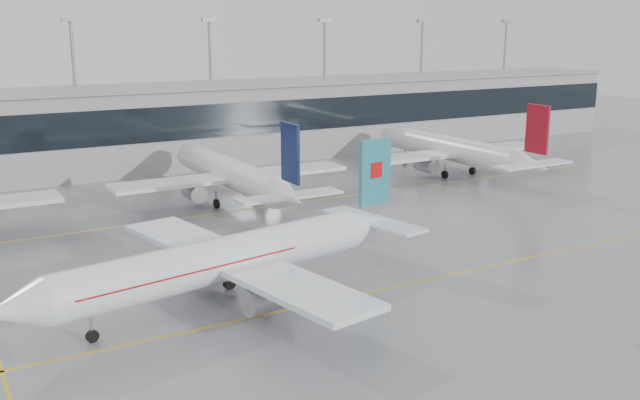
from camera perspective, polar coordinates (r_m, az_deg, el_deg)
ground at (r=60.13m, az=5.73°, el=-6.99°), size 320.00×320.00×0.00m
taxi_line_main at (r=60.13m, az=5.73°, el=-6.99°), size 120.00×0.25×0.01m
taxi_line_north at (r=85.17m, az=-6.02°, el=-0.78°), size 120.00×0.25×0.01m
terminal at (r=113.58m, az=-12.69°, el=5.68°), size 180.00×15.00×12.00m
terminal_glass at (r=106.25m, az=-11.51°, el=6.02°), size 180.00×0.20×5.00m
terminal_roof at (r=112.92m, az=-12.85°, el=8.79°), size 182.00×16.00×0.40m
light_masts at (r=118.57m, az=-13.75°, el=9.51°), size 156.40×1.00×22.60m
air_canada_jet at (r=56.14m, az=-6.93°, el=-4.61°), size 36.41×29.43×11.46m
parked_jet_c at (r=87.65m, az=-7.06°, el=2.09°), size 29.64×36.96×11.72m
parked_jet_d at (r=105.90m, az=10.70°, el=3.96°), size 29.64×36.96×11.72m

